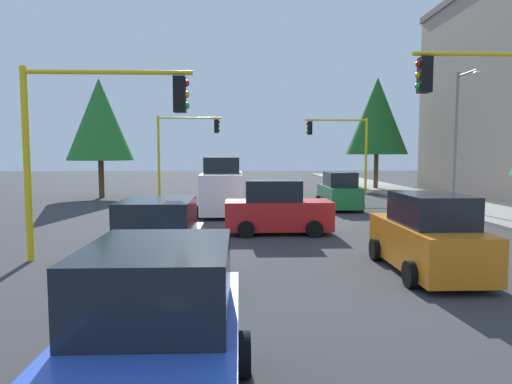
% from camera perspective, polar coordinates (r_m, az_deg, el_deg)
% --- Properties ---
extents(ground_plane, '(120.00, 120.00, 0.00)m').
position_cam_1_polar(ground_plane, '(18.66, 3.27, -4.19)').
color(ground_plane, '#353538').
extents(sidewalk_kerb, '(80.00, 4.00, 0.15)m').
position_cam_1_polar(sidewalk_kerb, '(26.52, 25.38, -1.79)').
color(sidewalk_kerb, gray).
rests_on(sidewalk_kerb, ground).
extents(lane_arrow_near, '(2.40, 1.10, 1.10)m').
position_cam_1_polar(lane_arrow_near, '(7.53, -12.07, -18.13)').
color(lane_arrow_near, silver).
rests_on(lane_arrow_near, ground).
extents(traffic_signal_near_left, '(0.36, 4.59, 5.83)m').
position_cam_1_polar(traffic_signal_near_left, '(14.48, 29.33, 8.93)').
color(traffic_signal_near_left, yellow).
rests_on(traffic_signal_near_left, ground).
extents(traffic_signal_near_right, '(0.36, 4.59, 5.27)m').
position_cam_1_polar(traffic_signal_near_right, '(12.96, -19.76, 8.18)').
color(traffic_signal_near_right, yellow).
rests_on(traffic_signal_near_right, ground).
extents(traffic_signal_far_right, '(0.36, 4.59, 5.64)m').
position_cam_1_polar(traffic_signal_far_right, '(32.60, -9.17, 6.67)').
color(traffic_signal_far_right, yellow).
rests_on(traffic_signal_far_right, ground).
extents(traffic_signal_far_left, '(0.36, 4.59, 5.53)m').
position_cam_1_polar(traffic_signal_far_left, '(33.20, 10.83, 6.48)').
color(traffic_signal_far_left, yellow).
rests_on(traffic_signal_far_left, ground).
extents(street_lamp_curbside, '(2.15, 0.28, 7.00)m').
position_cam_1_polar(street_lamp_curbside, '(24.58, 24.55, 7.73)').
color(street_lamp_curbside, slate).
rests_on(street_lamp_curbside, ground).
extents(tree_roadside_far, '(4.96, 4.96, 9.10)m').
position_cam_1_polar(tree_roadside_far, '(38.17, 15.19, 9.30)').
color(tree_roadside_far, brown).
rests_on(tree_roadside_far, ground).
extents(tree_opposite_side, '(4.33, 4.33, 7.93)m').
position_cam_1_polar(tree_opposite_side, '(31.80, -19.30, 8.69)').
color(tree_opposite_side, brown).
rests_on(tree_opposite_side, ground).
extents(delivery_van_white, '(4.80, 2.22, 2.77)m').
position_cam_1_polar(delivery_van_white, '(21.86, -4.32, 0.52)').
color(delivery_van_white, white).
rests_on(delivery_van_white, ground).
extents(car_red, '(1.96, 3.89, 1.98)m').
position_cam_1_polar(car_red, '(16.53, 2.69, -2.22)').
color(car_red, red).
rests_on(car_red, ground).
extents(car_green, '(4.19, 1.94, 1.98)m').
position_cam_1_polar(car_green, '(24.33, 10.54, -0.01)').
color(car_green, '#1E7238').
rests_on(car_green, ground).
extents(car_silver, '(3.83, 1.98, 1.98)m').
position_cam_1_polar(car_silver, '(9.72, -12.48, -7.35)').
color(car_silver, '#B2B5BA').
rests_on(car_silver, ground).
extents(car_orange, '(4.11, 1.96, 1.98)m').
position_cam_1_polar(car_orange, '(11.85, 21.01, -5.36)').
color(car_orange, orange).
rests_on(car_orange, ground).
extents(car_blue, '(3.75, 2.03, 1.98)m').
position_cam_1_polar(car_blue, '(5.09, -12.48, -18.88)').
color(car_blue, blue).
rests_on(car_blue, ground).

